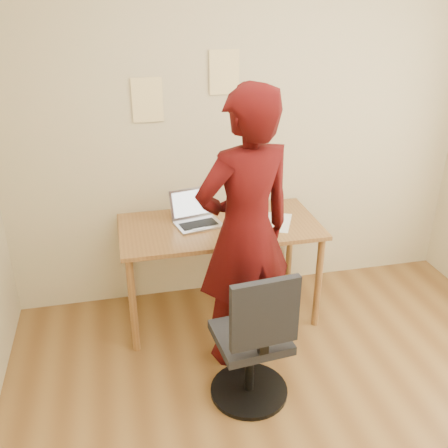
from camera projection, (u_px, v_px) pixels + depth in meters
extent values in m
cube|color=beige|center=(242.00, 124.00, 3.64)|extent=(3.50, 0.04, 2.70)
cube|color=brown|center=(220.00, 227.00, 3.51)|extent=(1.40, 0.70, 0.03)
cylinder|color=brown|center=(133.00, 306.00, 3.28)|extent=(0.05, 0.05, 0.71)
cylinder|color=brown|center=(318.00, 283.00, 3.54)|extent=(0.05, 0.05, 0.71)
cylinder|color=brown|center=(128.00, 262.00, 3.81)|extent=(0.05, 0.05, 0.71)
cylinder|color=brown|center=(290.00, 245.00, 4.06)|extent=(0.05, 0.05, 0.71)
cube|color=silver|center=(199.00, 224.00, 3.49)|extent=(0.35, 0.28, 0.01)
cube|color=black|center=(199.00, 223.00, 3.49)|extent=(0.27, 0.17, 0.00)
cube|color=silver|center=(191.00, 203.00, 3.56)|extent=(0.32, 0.13, 0.21)
cube|color=white|center=(191.00, 203.00, 3.56)|extent=(0.28, 0.10, 0.17)
cube|color=white|center=(274.00, 222.00, 3.55)|extent=(0.34, 0.39, 0.00)
cube|color=black|center=(251.00, 235.00, 3.35)|extent=(0.08, 0.12, 0.01)
cube|color=#3F4C59|center=(251.00, 234.00, 3.35)|extent=(0.06, 0.10, 0.00)
cube|color=#FFE198|center=(147.00, 100.00, 3.39)|extent=(0.21, 0.00, 0.30)
cube|color=#FFE198|center=(224.00, 72.00, 3.43)|extent=(0.21, 0.00, 0.30)
cube|color=#54D830|center=(257.00, 112.00, 3.59)|extent=(0.18, 0.00, 0.24)
cube|color=black|center=(250.00, 337.00, 2.89)|extent=(0.44, 0.44, 0.05)
cube|color=black|center=(265.00, 314.00, 2.60)|extent=(0.38, 0.08, 0.40)
cube|color=black|center=(263.00, 345.00, 2.69)|extent=(0.06, 0.04, 0.11)
cylinder|color=black|center=(250.00, 366.00, 2.98)|extent=(0.05, 0.05, 0.40)
cylinder|color=black|center=(249.00, 390.00, 3.06)|extent=(0.47, 0.47, 0.03)
imported|color=#3C0808|center=(245.00, 233.00, 3.02)|extent=(0.75, 0.60, 1.81)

